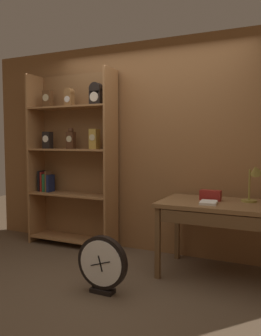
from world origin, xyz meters
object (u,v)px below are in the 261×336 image
object	(u,v)px
desk_lamp	(253,179)
bookshelf	(73,158)
round_clock_large	(102,264)
workbench	(223,211)
open_repair_manual	(209,203)
toolbox_small	(211,195)

from	to	relation	value
desk_lamp	bookshelf	bearing A→B (deg)	175.78
desk_lamp	round_clock_large	xyz separation A→B (m)	(-1.18, -0.97, -0.73)
workbench	desk_lamp	bearing A→B (deg)	28.11
desk_lamp	open_repair_manual	distance (m)	0.51
open_repair_manual	desk_lamp	bearing A→B (deg)	26.78
workbench	toolbox_small	size ratio (longest dim) A/B	5.90
bookshelf	workbench	size ratio (longest dim) A/B	1.79
bookshelf	desk_lamp	bearing A→B (deg)	-4.22
toolbox_small	round_clock_large	size ratio (longest dim) A/B	0.41
workbench	round_clock_large	world-z (taller)	workbench
desk_lamp	round_clock_large	world-z (taller)	desk_lamp
workbench	toolbox_small	bearing A→B (deg)	145.91
desk_lamp	round_clock_large	bearing A→B (deg)	-140.65
desk_lamp	toolbox_small	size ratio (longest dim) A/B	1.88
bookshelf	workbench	distance (m)	2.09
workbench	bookshelf	bearing A→B (deg)	171.22
open_repair_manual	round_clock_large	bearing A→B (deg)	-143.57
toolbox_small	round_clock_large	xyz separation A→B (m)	(-0.77, -0.93, -0.55)
bookshelf	desk_lamp	xyz separation A→B (m)	(2.27, -0.17, -0.15)
round_clock_large	workbench	bearing A→B (deg)	42.08
toolbox_small	desk_lamp	bearing A→B (deg)	5.76
workbench	round_clock_large	size ratio (longest dim) A/B	2.40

